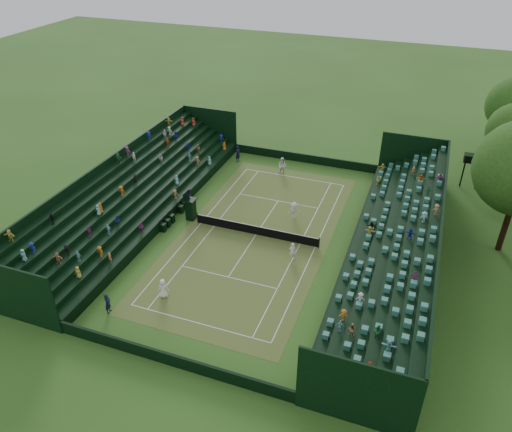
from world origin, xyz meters
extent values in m
plane|color=#2E551A|center=(0.00, 0.00, 0.00)|extent=(160.00, 160.00, 0.00)
cube|color=#3B7226|center=(0.00, 0.00, 0.01)|extent=(12.97, 26.77, 0.01)
cube|color=black|center=(0.00, 15.88, 0.50)|extent=(17.17, 0.20, 1.00)
cube|color=black|center=(0.00, -15.88, 0.50)|extent=(17.17, 0.20, 1.00)
cube|color=black|center=(8.48, 0.00, 0.50)|extent=(0.20, 31.77, 1.00)
cube|color=black|center=(-8.48, 0.00, 0.50)|extent=(0.20, 31.77, 1.00)
cube|color=black|center=(8.98, 0.00, 0.50)|extent=(0.80, 32.00, 1.00)
cube|color=black|center=(9.79, 0.00, 0.72)|extent=(0.80, 32.00, 1.45)
cube|color=black|center=(10.58, 0.00, 0.95)|extent=(0.80, 32.00, 1.90)
cube|color=black|center=(11.38, 0.00, 1.18)|extent=(0.80, 32.00, 2.35)
cube|color=black|center=(12.18, 0.00, 1.40)|extent=(0.80, 32.00, 2.80)
cube|color=black|center=(12.98, 0.00, 1.62)|extent=(0.80, 32.00, 3.25)
cube|color=black|center=(13.79, 0.00, 1.85)|extent=(0.80, 32.00, 3.70)
cube|color=black|center=(14.59, 0.00, 2.08)|extent=(0.80, 32.00, 4.15)
cube|color=black|center=(15.08, 0.00, 2.45)|extent=(0.20, 32.00, 4.90)
cube|color=black|center=(-8.98, 0.00, 0.50)|extent=(0.80, 32.00, 1.00)
cube|color=black|center=(-9.79, 0.00, 0.72)|extent=(0.80, 32.00, 1.45)
cube|color=black|center=(-10.58, 0.00, 0.95)|extent=(0.80, 32.00, 1.90)
cube|color=black|center=(-11.38, 0.00, 1.18)|extent=(0.80, 32.00, 2.35)
cube|color=black|center=(-12.18, 0.00, 1.40)|extent=(0.80, 32.00, 2.80)
cube|color=black|center=(-12.98, 0.00, 1.62)|extent=(0.80, 32.00, 3.25)
cube|color=black|center=(-13.79, 0.00, 1.85)|extent=(0.80, 32.00, 3.70)
cube|color=black|center=(-14.59, 0.00, 2.08)|extent=(0.80, 32.00, 4.15)
cube|color=black|center=(-15.08, 0.00, 2.45)|extent=(0.20, 32.00, 4.90)
cylinder|color=black|center=(-5.79, 0.00, 0.53)|extent=(0.10, 0.10, 1.06)
cylinder|color=black|center=(5.79, 0.00, 0.53)|extent=(0.10, 0.10, 1.06)
cube|color=black|center=(0.00, 0.00, 0.46)|extent=(11.57, 0.02, 0.86)
cube|color=white|center=(0.00, 0.00, 0.93)|extent=(11.57, 0.04, 0.07)
cylinder|color=black|center=(17.00, 16.00, 1.50)|extent=(0.16, 0.16, 3.00)
cylinder|color=black|center=(18.50, 16.00, 1.50)|extent=(0.16, 0.16, 3.00)
cube|color=black|center=(17.75, 16.00, 3.30)|extent=(2.00, 1.00, 0.80)
cylinder|color=black|center=(20.35, 5.16, 2.09)|extent=(0.50, 0.50, 4.18)
cylinder|color=black|center=(21.37, 12.76, 1.35)|extent=(0.50, 0.50, 2.70)
cylinder|color=black|center=(21.07, 18.43, 1.56)|extent=(0.50, 0.50, 3.12)
cylinder|color=black|center=(21.33, 24.92, 1.72)|extent=(0.50, 0.50, 3.43)
cube|color=black|center=(-6.65, 0.40, 1.01)|extent=(0.79, 0.79, 2.03)
cube|color=black|center=(-6.65, 0.40, 2.08)|extent=(1.01, 1.01, 0.11)
cube|color=black|center=(-7.04, 0.40, 2.48)|extent=(0.09, 1.01, 0.79)
imported|color=black|center=(-6.65, 0.40, 2.66)|extent=(0.42, 0.52, 1.05)
cube|color=black|center=(-8.11, -2.32, 0.39)|extent=(0.49, 0.49, 0.78)
cube|color=black|center=(-8.36, -2.32, 0.88)|extent=(0.06, 0.49, 0.49)
cube|color=black|center=(-8.11, -1.52, 0.39)|extent=(0.49, 0.49, 0.78)
cube|color=black|center=(-8.36, -1.52, 0.88)|extent=(0.06, 0.49, 0.49)
cube|color=black|center=(-8.11, -0.72, 0.39)|extent=(0.49, 0.49, 0.78)
cube|color=black|center=(-8.36, -0.72, 0.88)|extent=(0.06, 0.49, 0.49)
cube|color=black|center=(-8.11, 1.08, 0.39)|extent=(0.49, 0.49, 0.78)
cube|color=black|center=(-8.36, 1.08, 0.88)|extent=(0.06, 0.49, 0.49)
cube|color=black|center=(-8.11, 1.88, 0.39)|extent=(0.49, 0.49, 0.78)
cube|color=black|center=(-8.36, 1.88, 0.88)|extent=(0.06, 0.49, 0.49)
cube|color=black|center=(-8.11, 2.68, 0.39)|extent=(0.49, 0.49, 0.78)
cube|color=black|center=(-8.36, 2.68, 0.88)|extent=(0.06, 0.49, 0.49)
imported|color=white|center=(-3.65, -10.22, 0.81)|extent=(0.93, 0.78, 1.62)
imported|color=white|center=(4.09, -2.38, 0.82)|extent=(0.70, 0.59, 1.64)
imported|color=silver|center=(-1.42, 12.17, 0.97)|extent=(1.02, 0.83, 1.94)
imported|color=silver|center=(2.36, 3.94, 0.83)|extent=(1.25, 1.07, 1.67)
imported|color=black|center=(-7.14, 13.39, 0.97)|extent=(0.61, 0.79, 1.94)
imported|color=black|center=(-6.58, -13.07, 0.83)|extent=(0.51, 0.67, 1.66)
camera|label=1|loc=(12.82, -34.77, 25.28)|focal=35.00mm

